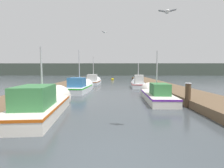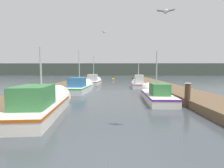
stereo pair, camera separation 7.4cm
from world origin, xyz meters
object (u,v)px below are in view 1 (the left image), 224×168
fishing_boat_4 (94,81)px  fishing_boat_0 (45,103)px  mooring_piling_1 (188,95)px  channel_buoy (112,79)px  fishing_boat_1 (155,94)px  fishing_boat_3 (138,83)px  fishing_boat_2 (80,87)px  seagull_lead (105,32)px  seagull_1 (167,11)px

fishing_boat_4 → fishing_boat_0: bearing=-87.5°
mooring_piling_1 → channel_buoy: size_ratio=1.29×
fishing_boat_1 → fishing_boat_3: size_ratio=1.21×
channel_buoy → fishing_boat_4: bearing=-106.9°
fishing_boat_3 → channel_buoy: (-3.17, 13.83, -0.28)m
fishing_boat_2 → seagull_lead: (2.45, -1.57, 4.82)m
fishing_boat_2 → fishing_boat_3: size_ratio=1.12×
fishing_boat_0 → channel_buoy: bearing=78.2°
mooring_piling_1 → seagull_1: bearing=-121.7°
fishing_boat_0 → mooring_piling_1: bearing=4.5°
seagull_lead → fishing_boat_3: bearing=15.5°
fishing_boat_0 → seagull_1: (5.09, -2.71, 3.50)m
fishing_boat_0 → mooring_piling_1: fishing_boat_0 is taller
channel_buoy → seagull_1: bearing=-86.2°
fishing_boat_4 → seagull_1: size_ratio=8.83×
fishing_boat_0 → fishing_boat_1: fishing_boat_1 is taller
mooring_piling_1 → fishing_boat_2: bearing=136.4°
fishing_boat_3 → mooring_piling_1: (1.20, -11.27, 0.25)m
fishing_boat_1 → seagull_1: size_ratio=10.69×
fishing_boat_1 → mooring_piling_1: size_ratio=4.36×
fishing_boat_0 → fishing_boat_3: bearing=58.2°
channel_buoy → fishing_boat_2: bearing=-99.3°
fishing_boat_2 → fishing_boat_4: size_ratio=1.12×
fishing_boat_3 → channel_buoy: 14.19m
fishing_boat_1 → seagull_1: seagull_1 is taller
fishing_boat_1 → seagull_1: bearing=-98.9°
fishing_boat_2 → mooring_piling_1: size_ratio=4.05×
fishing_boat_1 → fishing_boat_0: bearing=-146.8°
fishing_boat_2 → seagull_lead: bearing=-29.0°
fishing_boat_1 → seagull_lead: bearing=144.8°
fishing_boat_1 → fishing_boat_4: bearing=115.6°
fishing_boat_1 → seagull_1: 7.58m
fishing_boat_3 → fishing_boat_4: (-5.90, 4.84, -0.02)m
fishing_boat_2 → mooring_piling_1: bearing=-39.9°
fishing_boat_2 → seagull_1: bearing=-62.2°
fishing_boat_3 → fishing_boat_4: size_ratio=1.00×
fishing_boat_1 → fishing_boat_2: fishing_boat_2 is taller
mooring_piling_1 → seagull_lead: 8.61m
fishing_boat_3 → seagull_1: size_ratio=8.84×
fishing_boat_3 → fishing_boat_4: bearing=144.1°
fishing_boat_4 → seagull_lead: seagull_lead is taller
fishing_boat_4 → channel_buoy: bearing=77.0°
fishing_boat_4 → fishing_boat_3: bearing=-35.4°
mooring_piling_1 → seagull_1: seagull_1 is taller
fishing_boat_3 → seagull_lead: size_ratio=10.18×
fishing_boat_4 → fishing_boat_2: bearing=-87.6°
fishing_boat_3 → mooring_piling_1: size_ratio=3.61×
channel_buoy → fishing_boat_1: bearing=-81.9°
fishing_boat_1 → fishing_boat_4: 14.75m
fishing_boat_0 → seagull_lead: size_ratio=12.81×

